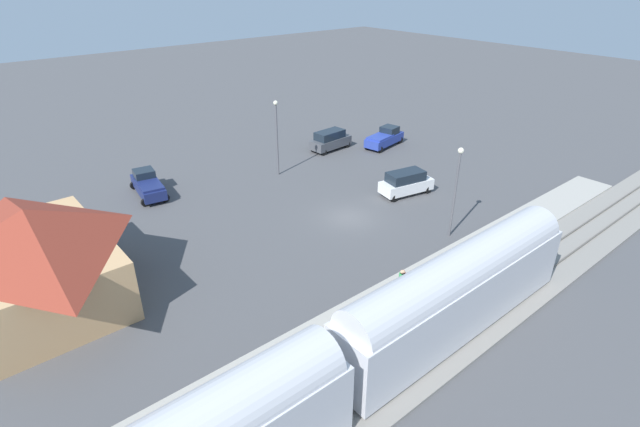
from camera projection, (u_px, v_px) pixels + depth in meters
name	position (u px, v px, depth m)	size (l,w,h in m)	color
ground_plane	(349.00, 218.00, 40.41)	(200.00, 200.00, 0.00)	#4C4C4F
railway_track	(499.00, 295.00, 30.82)	(4.80, 70.00, 0.30)	gray
platform	(447.00, 267.00, 33.52)	(3.20, 46.00, 0.30)	#A8A399
passenger_train	(338.00, 364.00, 21.70)	(2.93, 34.88, 4.98)	silver
station_building	(36.00, 255.00, 29.09)	(12.27, 8.46, 6.33)	tan
pedestrian_on_platform	(403.00, 280.00, 30.25)	(0.36, 0.36, 1.71)	brown
pedestrian_waiting_far	(401.00, 280.00, 30.23)	(0.36, 0.36, 1.71)	#23284C
pickup_navy	(148.00, 185.00, 43.96)	(5.63, 3.10, 2.14)	navy
pickup_blue	(385.00, 138.00, 55.88)	(2.91, 5.67, 2.14)	#283D9E
suv_charcoal	(330.00, 140.00, 54.79)	(2.29, 5.02, 2.22)	#47494F
suv_white	(406.00, 183.00, 44.07)	(2.90, 5.19, 2.22)	white
light_pole_near_platform	(457.00, 181.00, 35.69)	(0.44, 0.44, 7.19)	#515156
light_pole_lot_center	(277.00, 129.00, 46.63)	(0.44, 0.44, 7.46)	#515156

